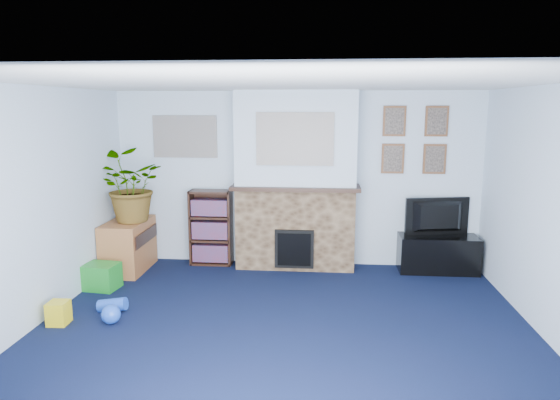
# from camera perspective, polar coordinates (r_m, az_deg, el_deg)

# --- Properties ---
(floor) EXTENTS (5.00, 4.50, 0.01)m
(floor) POSITION_cam_1_polar(r_m,az_deg,el_deg) (5.09, 0.35, -14.86)
(floor) COLOR black
(floor) RESTS_ON ground
(ceiling) EXTENTS (5.00, 4.50, 0.01)m
(ceiling) POSITION_cam_1_polar(r_m,az_deg,el_deg) (4.60, 0.38, 13.25)
(ceiling) COLOR white
(ceiling) RESTS_ON wall_back
(wall_back) EXTENTS (5.00, 0.04, 2.40)m
(wall_back) POSITION_cam_1_polar(r_m,az_deg,el_deg) (6.91, 1.89, 2.39)
(wall_back) COLOR silver
(wall_back) RESTS_ON ground
(wall_front) EXTENTS (5.00, 0.04, 2.40)m
(wall_front) POSITION_cam_1_polar(r_m,az_deg,el_deg) (2.56, -3.85, -12.18)
(wall_front) COLOR silver
(wall_front) RESTS_ON ground
(wall_left) EXTENTS (0.04, 4.50, 2.40)m
(wall_left) POSITION_cam_1_polar(r_m,az_deg,el_deg) (5.49, -26.61, -0.89)
(wall_left) COLOR silver
(wall_left) RESTS_ON ground
(wall_right) EXTENTS (0.04, 4.50, 2.40)m
(wall_right) POSITION_cam_1_polar(r_m,az_deg,el_deg) (5.14, 29.35, -1.85)
(wall_right) COLOR silver
(wall_right) RESTS_ON ground
(chimney_breast) EXTENTS (1.72, 0.50, 2.40)m
(chimney_breast) POSITION_cam_1_polar(r_m,az_deg,el_deg) (6.71, 1.79, 2.00)
(chimney_breast) COLOR brown
(chimney_breast) RESTS_ON ground
(collage_main) EXTENTS (1.00, 0.03, 0.68)m
(collage_main) POSITION_cam_1_polar(r_m,az_deg,el_deg) (6.44, 1.71, 6.97)
(collage_main) COLOR gray
(collage_main) RESTS_ON chimney_breast
(collage_left) EXTENTS (0.90, 0.03, 0.58)m
(collage_left) POSITION_cam_1_polar(r_m,az_deg,el_deg) (7.09, -10.80, 7.13)
(collage_left) COLOR gray
(collage_left) RESTS_ON wall_back
(portrait_tl) EXTENTS (0.30, 0.03, 0.40)m
(portrait_tl) POSITION_cam_1_polar(r_m,az_deg,el_deg) (6.87, 12.93, 8.78)
(portrait_tl) COLOR brown
(portrait_tl) RESTS_ON wall_back
(portrait_tr) EXTENTS (0.30, 0.03, 0.40)m
(portrait_tr) POSITION_cam_1_polar(r_m,az_deg,el_deg) (6.97, 17.47, 8.59)
(portrait_tr) COLOR brown
(portrait_tr) RESTS_ON wall_back
(portrait_bl) EXTENTS (0.30, 0.03, 0.40)m
(portrait_bl) POSITION_cam_1_polar(r_m,az_deg,el_deg) (6.90, 12.76, 4.63)
(portrait_bl) COLOR brown
(portrait_bl) RESTS_ON wall_back
(portrait_br) EXTENTS (0.30, 0.03, 0.40)m
(portrait_br) POSITION_cam_1_polar(r_m,az_deg,el_deg) (7.00, 17.24, 4.50)
(portrait_br) COLOR brown
(portrait_br) RESTS_ON wall_back
(tv_stand) EXTENTS (1.03, 0.44, 0.49)m
(tv_stand) POSITION_cam_1_polar(r_m,az_deg,el_deg) (7.07, 17.58, -6.03)
(tv_stand) COLOR black
(tv_stand) RESTS_ON ground
(television) EXTENTS (0.88, 0.29, 0.51)m
(television) POSITION_cam_1_polar(r_m,az_deg,el_deg) (6.96, 17.78, -1.89)
(television) COLOR black
(television) RESTS_ON tv_stand
(bookshelf) EXTENTS (0.58, 0.28, 1.05)m
(bookshelf) POSITION_cam_1_polar(r_m,az_deg,el_deg) (7.07, -7.86, -3.29)
(bookshelf) COLOR black
(bookshelf) RESTS_ON ground
(sideboard) EXTENTS (0.49, 0.88, 0.68)m
(sideboard) POSITION_cam_1_polar(r_m,az_deg,el_deg) (7.07, -16.93, -4.93)
(sideboard) COLOR #A66335
(sideboard) RESTS_ON ground
(potted_plant) EXTENTS (0.98, 0.89, 0.95)m
(potted_plant) POSITION_cam_1_polar(r_m,az_deg,el_deg) (6.84, -17.06, 1.49)
(potted_plant) COLOR #26661E
(potted_plant) RESTS_ON sideboard
(mantel_clock) EXTENTS (0.09, 0.06, 0.13)m
(mantel_clock) POSITION_cam_1_polar(r_m,az_deg,el_deg) (6.66, 1.48, 2.25)
(mantel_clock) COLOR gold
(mantel_clock) RESTS_ON chimney_breast
(mantel_candle) EXTENTS (0.04, 0.04, 0.14)m
(mantel_candle) POSITION_cam_1_polar(r_m,az_deg,el_deg) (6.65, 4.19, 2.30)
(mantel_candle) COLOR #B2BFC6
(mantel_candle) RESTS_ON chimney_breast
(mantel_teddy) EXTENTS (0.14, 0.14, 0.14)m
(mantel_teddy) POSITION_cam_1_polar(r_m,az_deg,el_deg) (6.70, -2.35, 2.26)
(mantel_teddy) COLOR gray
(mantel_teddy) RESTS_ON chimney_breast
(mantel_can) EXTENTS (0.06, 0.06, 0.13)m
(mantel_can) POSITION_cam_1_polar(r_m,az_deg,el_deg) (6.66, 7.73, 2.07)
(mantel_can) COLOR yellow
(mantel_can) RESTS_ON chimney_breast
(green_crate) EXTENTS (0.43, 0.36, 0.31)m
(green_crate) POSITION_cam_1_polar(r_m,az_deg,el_deg) (6.52, -19.70, -8.35)
(green_crate) COLOR #198C26
(green_crate) RESTS_ON ground
(toy_ball) EXTENTS (0.20, 0.20, 0.20)m
(toy_ball) POSITION_cam_1_polar(r_m,az_deg,el_deg) (5.51, -18.75, -12.36)
(toy_ball) COLOR blue
(toy_ball) RESTS_ON ground
(toy_block) EXTENTS (0.20, 0.20, 0.24)m
(toy_block) POSITION_cam_1_polar(r_m,az_deg,el_deg) (5.69, -23.97, -11.79)
(toy_block) COLOR yellow
(toy_block) RESTS_ON ground
(toy_tube) EXTENTS (0.32, 0.14, 0.18)m
(toy_tube) POSITION_cam_1_polar(r_m,az_deg,el_deg) (5.82, -18.59, -11.31)
(toy_tube) COLOR blue
(toy_tube) RESTS_ON ground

